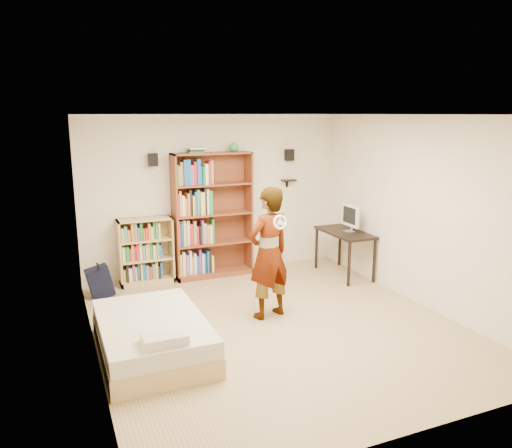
{
  "coord_description": "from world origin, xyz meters",
  "views": [
    {
      "loc": [
        -2.61,
        -5.5,
        2.71
      ],
      "look_at": [
        -0.04,
        0.6,
        1.24
      ],
      "focal_mm": 35.0,
      "sensor_mm": 36.0,
      "label": 1
    }
  ],
  "objects_px": {
    "tall_bookshelf": "(213,215)",
    "computer_desk": "(344,253)",
    "low_bookshelf": "(146,251)",
    "daybed": "(152,332)",
    "person": "(269,253)"
  },
  "relations": [
    {
      "from": "low_bookshelf",
      "to": "tall_bookshelf",
      "type": "bearing_deg",
      "value": -1.57
    },
    {
      "from": "low_bookshelf",
      "to": "computer_desk",
      "type": "bearing_deg",
      "value": -15.38
    },
    {
      "from": "tall_bookshelf",
      "to": "person",
      "type": "bearing_deg",
      "value": -86.0
    },
    {
      "from": "tall_bookshelf",
      "to": "computer_desk",
      "type": "height_order",
      "value": "tall_bookshelf"
    },
    {
      "from": "tall_bookshelf",
      "to": "low_bookshelf",
      "type": "distance_m",
      "value": 1.24
    },
    {
      "from": "person",
      "to": "low_bookshelf",
      "type": "bearing_deg",
      "value": -73.31
    },
    {
      "from": "tall_bookshelf",
      "to": "person",
      "type": "xyz_separation_m",
      "value": [
        0.14,
        -1.98,
        -0.15
      ]
    },
    {
      "from": "daybed",
      "to": "person",
      "type": "xyz_separation_m",
      "value": [
        1.68,
        0.47,
        0.63
      ]
    },
    {
      "from": "person",
      "to": "daybed",
      "type": "bearing_deg",
      "value": -0.08
    },
    {
      "from": "tall_bookshelf",
      "to": "low_bookshelf",
      "type": "xyz_separation_m",
      "value": [
        -1.13,
        0.03,
        -0.51
      ]
    },
    {
      "from": "tall_bookshelf",
      "to": "daybed",
      "type": "relative_size",
      "value": 1.16
    },
    {
      "from": "computer_desk",
      "to": "daybed",
      "type": "xyz_separation_m",
      "value": [
        -3.59,
        -1.6,
        -0.12
      ]
    },
    {
      "from": "low_bookshelf",
      "to": "computer_desk",
      "type": "distance_m",
      "value": 3.31
    },
    {
      "from": "daybed",
      "to": "tall_bookshelf",
      "type": "bearing_deg",
      "value": 57.83
    },
    {
      "from": "low_bookshelf",
      "to": "daybed",
      "type": "bearing_deg",
      "value": -99.31
    }
  ]
}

